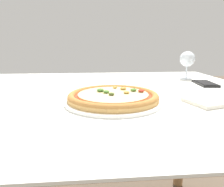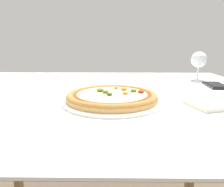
# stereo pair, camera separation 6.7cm
# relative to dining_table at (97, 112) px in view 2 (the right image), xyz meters

# --- Properties ---
(dining_table) EXTENTS (1.32, 1.08, 0.73)m
(dining_table) POSITION_rel_dining_table_xyz_m (0.00, 0.00, 0.00)
(dining_table) COLOR #997047
(dining_table) RESTS_ON ground_plane
(pizza_plate) EXTENTS (0.30, 0.30, 0.04)m
(pizza_plate) POSITION_rel_dining_table_xyz_m (0.06, -0.16, 0.10)
(pizza_plate) COLOR white
(pizza_plate) RESTS_ON dining_table
(wine_glass_far_left) EXTENTS (0.08, 0.08, 0.14)m
(wine_glass_far_left) POSITION_rel_dining_table_xyz_m (0.48, 0.27, 0.18)
(wine_glass_far_left) COLOR silver
(wine_glass_far_left) RESTS_ON dining_table
(cell_phone) EXTENTS (0.08, 0.15, 0.01)m
(cell_phone) POSITION_rel_dining_table_xyz_m (0.50, 0.11, 0.09)
(cell_phone) COLOR black
(cell_phone) RESTS_ON dining_table
(napkin_folded) EXTENTS (0.17, 0.15, 0.01)m
(napkin_folded) POSITION_rel_dining_table_xyz_m (0.37, -0.19, 0.09)
(napkin_folded) COLOR silver
(napkin_folded) RESTS_ON dining_table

